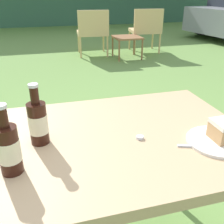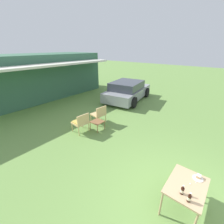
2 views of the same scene
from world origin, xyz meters
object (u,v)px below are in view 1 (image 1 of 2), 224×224
at_px(wicker_chair_plain, 146,28).
at_px(cake_on_plate, 222,135).
at_px(cola_bottle_near, 38,122).
at_px(patio_table, 119,150).
at_px(cola_bottle_far, 9,148).
at_px(wicker_chair_cushioned, 93,30).
at_px(garden_side_table, 127,39).

xyz_separation_m(wicker_chair_plain, cake_on_plate, (-1.54, -4.47, 0.26)).
height_order(cake_on_plate, cola_bottle_near, cola_bottle_near).
xyz_separation_m(patio_table, cola_bottle_far, (-0.37, -0.12, 0.15)).
relative_size(wicker_chair_cushioned, cola_bottle_near, 3.93).
bearing_deg(cola_bottle_far, wicker_chair_cushioned, 75.63).
distance_m(patio_table, cola_bottle_far, 0.42).
height_order(garden_side_table, cola_bottle_far, cola_bottle_far).
bearing_deg(cake_on_plate, wicker_chair_plain, 71.03).
distance_m(wicker_chair_plain, cola_bottle_near, 4.83).
bearing_deg(wicker_chair_cushioned, patio_table, 84.56).
height_order(wicker_chair_cushioned, wicker_chair_plain, same).
relative_size(garden_side_table, patio_table, 0.50).
bearing_deg(cola_bottle_far, cake_on_plate, -1.67).
relative_size(wicker_chair_plain, patio_table, 0.87).
bearing_deg(patio_table, cake_on_plate, -22.73).
height_order(cake_on_plate, cola_bottle_far, cola_bottle_far).
xyz_separation_m(garden_side_table, cola_bottle_near, (-1.64, -3.94, 0.46)).
relative_size(patio_table, cola_bottle_near, 4.51).
height_order(garden_side_table, cola_bottle_near, cola_bottle_near).
distance_m(garden_side_table, cake_on_plate, 4.25).
bearing_deg(wicker_chair_cushioned, wicker_chair_plain, -176.58).
relative_size(wicker_chair_cushioned, cake_on_plate, 4.01).
height_order(wicker_chair_plain, cake_on_plate, wicker_chair_plain).
relative_size(patio_table, cake_on_plate, 4.60).
bearing_deg(cola_bottle_far, cola_bottle_near, 60.03).
bearing_deg(cola_bottle_near, garden_side_table, 67.36).
relative_size(wicker_chair_plain, cake_on_plate, 4.01).
bearing_deg(wicker_chair_cushioned, cola_bottle_far, 80.30).
distance_m(wicker_chair_cushioned, cola_bottle_near, 4.47).
bearing_deg(cola_bottle_far, wicker_chair_plain, 63.23).
bearing_deg(cola_bottle_near, cake_on_plate, -15.07).
height_order(wicker_chair_cushioned, cake_on_plate, wicker_chair_cushioned).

